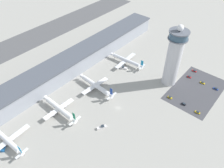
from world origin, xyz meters
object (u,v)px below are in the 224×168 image
object	(u,v)px
airplane_gate_delta	(126,60)
car_green_van	(216,89)
airplane_gate_alpha	(8,141)
control_tower	(174,57)
car_navy_sedan	(189,77)
car_maroon_suv	(170,97)
airplane_gate_charlie	(96,86)
car_yellow_taxi	(184,104)
service_truck_catering	(124,68)
car_white_wagon	(194,71)
car_black_suv	(203,83)
service_truck_fuel	(3,148)
service_truck_baggage	(102,127)
car_blue_compact	(198,112)
airplane_gate_bravo	(59,109)

from	to	relation	value
airplane_gate_delta	car_green_van	world-z (taller)	airplane_gate_delta
airplane_gate_alpha	car_green_van	xyz separation A→B (m)	(160.19, -93.96, -3.22)
control_tower	car_green_van	bearing A→B (deg)	-62.70
car_navy_sedan	car_maroon_suv	world-z (taller)	car_navy_sedan
car_maroon_suv	airplane_gate_charlie	bearing A→B (deg)	120.69
control_tower	airplane_gate_delta	xyz separation A→B (m)	(-2.33, 50.85, -25.79)
car_yellow_taxi	control_tower	bearing A→B (deg)	55.09
service_truck_catering	car_navy_sedan	xyz separation A→B (m)	(31.81, -59.65, -0.36)
airplane_gate_delta	car_yellow_taxi	world-z (taller)	airplane_gate_delta
car_white_wagon	car_green_van	bearing A→B (deg)	-114.61
car_black_suv	car_maroon_suv	bearing A→B (deg)	159.75
car_green_van	car_yellow_taxi	distance (m)	40.77
service_truck_fuel	service_truck_baggage	distance (m)	73.96
car_white_wagon	car_navy_sedan	xyz separation A→B (m)	(-12.55, -0.25, 0.06)
car_yellow_taxi	car_white_wagon	xyz separation A→B (m)	(50.86, 13.45, -0.06)
car_green_van	car_white_wagon	distance (m)	30.15
car_black_suv	car_white_wagon	size ratio (longest dim) A/B	0.97
airplane_gate_alpha	service_truck_baggage	size ratio (longest dim) A/B	4.66
car_white_wagon	car_navy_sedan	world-z (taller)	car_navy_sedan
airplane_gate_delta	car_maroon_suv	world-z (taller)	airplane_gate_delta
service_truck_catering	car_white_wagon	distance (m)	74.14
car_yellow_taxi	car_navy_sedan	xyz separation A→B (m)	(38.32, 13.20, -0.00)
control_tower	airplane_gate_alpha	size ratio (longest dim) A/B	1.65
airplane_gate_delta	car_blue_compact	world-z (taller)	airplane_gate_delta
airplane_gate_alpha	service_truck_fuel	xyz separation A→B (m)	(-4.93, -0.11, -2.70)
car_black_suv	car_white_wagon	distance (m)	19.08
airplane_gate_bravo	airplane_gate_charlie	distance (m)	41.19
car_navy_sedan	control_tower	bearing A→B (deg)	148.74
airplane_gate_charlie	car_navy_sedan	world-z (taller)	airplane_gate_charlie
car_black_suv	car_yellow_taxi	bearing A→B (deg)	178.68
car_green_van	airplane_gate_alpha	bearing A→B (deg)	149.61
control_tower	service_truck_baggage	xyz separation A→B (m)	(-83.92, 12.12, -28.94)
car_navy_sedan	car_maroon_suv	size ratio (longest dim) A/B	1.05
airplane_gate_delta	service_truck_fuel	xyz separation A→B (m)	(-142.37, 3.42, -3.00)
control_tower	car_yellow_taxi	xyz separation A→B (m)	(-17.88, -25.61, -29.28)
airplane_gate_alpha	service_truck_baggage	bearing A→B (deg)	-37.11
car_green_van	airplane_gate_bravo	bearing A→B (deg)	142.02
airplane_gate_bravo	service_truck_catering	distance (m)	83.61
airplane_gate_delta	car_yellow_taxi	distance (m)	78.11
airplane_gate_delta	car_navy_sedan	bearing A→B (deg)	-70.21
service_truck_catering	car_black_suv	xyz separation A→B (m)	(31.76, -73.73, -0.34)
car_black_suv	service_truck_catering	bearing A→B (deg)	113.30
airplane_gate_bravo	airplane_gate_alpha	bearing A→B (deg)	174.97
service_truck_baggage	car_blue_compact	world-z (taller)	service_truck_baggage
car_yellow_taxi	car_white_wagon	bearing A→B (deg)	14.81
airplane_gate_charlie	car_maroon_suv	bearing A→B (deg)	-59.31
service_truck_baggage	car_blue_compact	size ratio (longest dim) A/B	1.75
airplane_gate_delta	service_truck_fuel	distance (m)	142.44
car_black_suv	car_blue_compact	world-z (taller)	car_black_suv
airplane_gate_delta	car_black_suv	bearing A→B (deg)	-73.64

